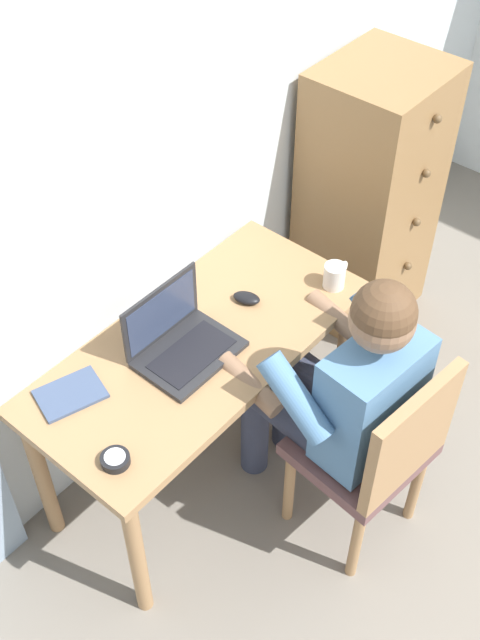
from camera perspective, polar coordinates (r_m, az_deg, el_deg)
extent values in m
cube|color=silver|center=(2.80, -3.68, 13.86)|extent=(4.80, 0.05, 2.50)
cube|color=#9E754C|center=(2.74, -2.95, -1.90)|extent=(1.27, 0.59, 0.03)
cylinder|color=#9E754C|center=(2.70, -7.41, -16.44)|extent=(0.06, 0.06, 0.68)
cylinder|color=#9E754C|center=(3.22, 7.40, -2.45)|extent=(0.06, 0.06, 0.68)
cylinder|color=#9E754C|center=(2.93, -14.03, -10.78)|extent=(0.06, 0.06, 0.68)
cylinder|color=#9E754C|center=(3.41, 0.89, 1.35)|extent=(0.06, 0.06, 0.68)
cube|color=olive|center=(3.54, 9.21, 8.53)|extent=(0.51, 0.46, 1.23)
sphere|color=brown|center=(3.77, 11.40, 1.00)|extent=(0.04, 0.04, 0.04)
sphere|color=brown|center=(3.61, 11.95, 3.81)|extent=(0.04, 0.04, 0.04)
sphere|color=brown|center=(3.46, 12.56, 6.87)|extent=(0.04, 0.04, 0.04)
sphere|color=brown|center=(3.31, 13.23, 10.21)|extent=(0.04, 0.04, 0.04)
sphere|color=brown|center=(3.18, 13.98, 13.84)|extent=(0.04, 0.04, 0.04)
cube|color=brown|center=(2.82, 8.57, -9.09)|extent=(0.46, 0.44, 0.05)
cube|color=#9E754C|center=(2.58, 12.21, -8.30)|extent=(0.42, 0.08, 0.42)
cylinder|color=#9E754C|center=(3.14, 7.89, -8.09)|extent=(0.04, 0.04, 0.41)
cylinder|color=#9E754C|center=(2.98, 3.56, -11.79)|extent=(0.04, 0.04, 0.41)
cylinder|color=#9E754C|center=(3.05, 12.52, -11.47)|extent=(0.04, 0.04, 0.41)
cylinder|color=#9E754C|center=(2.89, 8.33, -15.54)|extent=(0.04, 0.04, 0.41)
cylinder|color=#33384C|center=(2.90, 6.47, -5.09)|extent=(0.18, 0.41, 0.14)
cylinder|color=#33384C|center=(2.81, 4.03, -7.06)|extent=(0.18, 0.41, 0.14)
cylinder|color=#33384C|center=(3.17, 3.41, -5.88)|extent=(0.11, 0.11, 0.48)
cylinder|color=#33384C|center=(3.09, 1.08, -7.69)|extent=(0.11, 0.11, 0.48)
cube|color=teal|center=(2.60, 9.36, -5.70)|extent=(0.38, 0.24, 0.46)
cylinder|color=teal|center=(2.71, 10.40, -0.52)|extent=(0.12, 0.31, 0.25)
cylinder|color=teal|center=(2.47, 4.00, -5.61)|extent=(0.12, 0.31, 0.25)
cylinder|color=#846047|center=(2.86, 7.03, 0.07)|extent=(0.10, 0.27, 0.11)
cylinder|color=#846047|center=(2.64, 0.72, -4.64)|extent=(0.10, 0.27, 0.11)
sphere|color=#846047|center=(2.34, 10.19, 0.01)|extent=(0.20, 0.20, 0.20)
sphere|color=#513823|center=(2.32, 10.29, 0.53)|extent=(0.20, 0.20, 0.20)
cube|color=#232326|center=(2.68, -3.63, -2.48)|extent=(0.34, 0.24, 0.02)
cube|color=black|center=(2.67, -3.48, -2.43)|extent=(0.29, 0.16, 0.00)
cube|color=#232326|center=(2.66, -5.70, 0.55)|extent=(0.34, 0.01, 0.22)
cube|color=#2D3851|center=(2.66, -5.61, 0.49)|extent=(0.31, 0.00, 0.18)
ellipsoid|color=black|center=(2.86, 0.48, 1.60)|extent=(0.09, 0.11, 0.03)
cylinder|color=black|center=(2.43, -8.94, -9.87)|extent=(0.09, 0.09, 0.03)
cylinder|color=silver|center=(2.42, -8.98, -9.66)|extent=(0.06, 0.06, 0.00)
cube|color=#3D4C6B|center=(2.63, -12.07, -5.21)|extent=(0.25, 0.21, 0.01)
cylinder|color=silver|center=(2.92, 6.79, 3.15)|extent=(0.08, 0.08, 0.09)
torus|color=silver|center=(2.95, 7.38, 3.73)|extent=(0.06, 0.01, 0.06)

